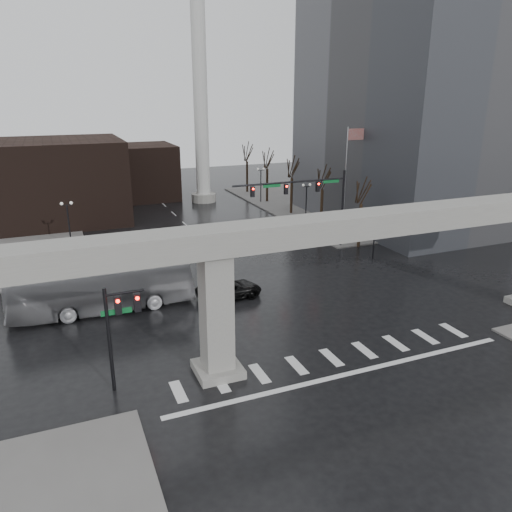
{
  "coord_description": "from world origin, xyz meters",
  "views": [
    {
      "loc": [
        -14.64,
        -24.29,
        15.55
      ],
      "look_at": [
        -1.89,
        6.57,
        4.5
      ],
      "focal_mm": 35.0,
      "sensor_mm": 36.0,
      "label": 1
    }
  ],
  "objects_px": {
    "signal_mast_arm": "(310,194)",
    "far_car": "(145,243)",
    "pickup_truck": "(229,289)",
    "city_bus": "(102,287)"
  },
  "relations": [
    {
      "from": "signal_mast_arm",
      "to": "far_car",
      "type": "xyz_separation_m",
      "value": [
        -15.49,
        6.37,
        -5.04
      ]
    },
    {
      "from": "pickup_truck",
      "to": "city_bus",
      "type": "xyz_separation_m",
      "value": [
        -9.42,
        1.45,
        1.13
      ]
    },
    {
      "from": "pickup_truck",
      "to": "city_bus",
      "type": "distance_m",
      "value": 9.6
    },
    {
      "from": "signal_mast_arm",
      "to": "pickup_truck",
      "type": "xyz_separation_m",
      "value": [
        -11.67,
        -8.62,
        -5.11
      ]
    },
    {
      "from": "signal_mast_arm",
      "to": "pickup_truck",
      "type": "distance_m",
      "value": 15.38
    },
    {
      "from": "signal_mast_arm",
      "to": "pickup_truck",
      "type": "relative_size",
      "value": 2.33
    },
    {
      "from": "pickup_truck",
      "to": "signal_mast_arm",
      "type": "bearing_deg",
      "value": -58.51
    },
    {
      "from": "pickup_truck",
      "to": "city_bus",
      "type": "height_order",
      "value": "city_bus"
    },
    {
      "from": "signal_mast_arm",
      "to": "city_bus",
      "type": "height_order",
      "value": "signal_mast_arm"
    },
    {
      "from": "far_car",
      "to": "pickup_truck",
      "type": "bearing_deg",
      "value": -85.47
    }
  ]
}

